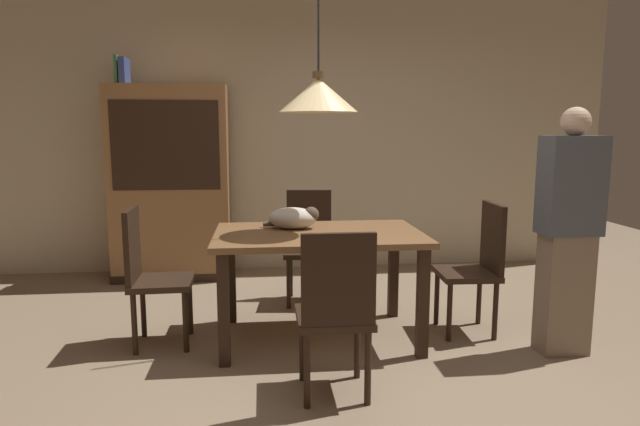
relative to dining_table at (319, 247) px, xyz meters
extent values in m
plane|color=#847056|center=(0.05, -0.60, -0.65)|extent=(10.00, 10.00, 0.00)
cube|color=beige|center=(0.05, 2.05, 0.80)|extent=(6.40, 0.10, 2.90)
cube|color=brown|center=(0.00, 0.00, 0.08)|extent=(1.40, 0.90, 0.04)
cube|color=black|center=(-0.62, -0.39, -0.29)|extent=(0.07, 0.07, 0.71)
cube|color=black|center=(0.62, -0.39, -0.29)|extent=(0.07, 0.07, 0.71)
cube|color=black|center=(-0.62, 0.39, -0.29)|extent=(0.07, 0.07, 0.71)
cube|color=black|center=(0.62, 0.39, -0.29)|extent=(0.07, 0.07, 0.71)
cube|color=black|center=(0.00, 0.80, -0.22)|extent=(0.44, 0.44, 0.04)
cube|color=black|center=(0.02, 0.98, 0.04)|extent=(0.38, 0.07, 0.48)
cylinder|color=black|center=(-0.18, 0.66, -0.44)|extent=(0.04, 0.04, 0.41)
cylinder|color=black|center=(0.14, 0.62, -0.44)|extent=(0.04, 0.04, 0.41)
cylinder|color=black|center=(-0.14, 0.98, -0.44)|extent=(0.04, 0.04, 0.41)
cylinder|color=black|center=(0.18, 0.94, -0.44)|extent=(0.04, 0.04, 0.41)
cube|color=black|center=(1.05, 0.00, -0.22)|extent=(0.42, 0.42, 0.04)
cube|color=black|center=(1.23, -0.01, 0.04)|extent=(0.05, 0.38, 0.48)
cylinder|color=black|center=(0.90, 0.17, -0.44)|extent=(0.04, 0.04, 0.41)
cylinder|color=black|center=(0.88, -0.15, -0.44)|extent=(0.04, 0.04, 0.41)
cylinder|color=black|center=(1.22, 0.15, -0.44)|extent=(0.04, 0.04, 0.41)
cylinder|color=black|center=(1.20, -0.17, -0.44)|extent=(0.04, 0.04, 0.41)
cube|color=black|center=(0.00, -0.80, -0.22)|extent=(0.40, 0.40, 0.04)
cube|color=black|center=(0.00, -0.98, 0.04)|extent=(0.38, 0.04, 0.48)
cylinder|color=black|center=(0.16, -0.64, -0.44)|extent=(0.04, 0.04, 0.41)
cylinder|color=black|center=(-0.16, -0.64, -0.44)|extent=(0.04, 0.04, 0.41)
cylinder|color=black|center=(0.16, -0.96, -0.44)|extent=(0.04, 0.04, 0.41)
cylinder|color=black|center=(-0.16, -0.96, -0.44)|extent=(0.04, 0.04, 0.41)
cube|color=black|center=(-1.05, 0.00, -0.22)|extent=(0.41, 0.41, 0.04)
cube|color=black|center=(-1.23, -0.01, 0.04)|extent=(0.05, 0.38, 0.48)
cylinder|color=black|center=(-0.88, -0.15, -0.44)|extent=(0.04, 0.04, 0.41)
cylinder|color=black|center=(-0.90, 0.17, -0.44)|extent=(0.04, 0.04, 0.41)
cylinder|color=black|center=(-1.20, -0.17, -0.44)|extent=(0.04, 0.04, 0.41)
cylinder|color=black|center=(-1.22, 0.15, -0.44)|extent=(0.04, 0.04, 0.41)
ellipsoid|color=beige|center=(-0.17, 0.15, 0.18)|extent=(0.37, 0.26, 0.15)
sphere|color=brown|center=(-0.04, 0.13, 0.20)|extent=(0.11, 0.11, 0.11)
cylinder|color=brown|center=(-0.28, 0.21, 0.13)|extent=(0.18, 0.04, 0.04)
cone|color=beige|center=(0.00, 0.00, 1.01)|extent=(0.52, 0.52, 0.22)
cylinder|color=#513D23|center=(0.00, 0.00, 1.14)|extent=(0.08, 0.08, 0.04)
cube|color=olive|center=(-1.25, 1.72, 0.28)|extent=(1.10, 0.44, 1.85)
cube|color=black|center=(-1.25, 1.50, 0.65)|extent=(0.97, 0.01, 0.81)
cube|color=black|center=(-1.25, 1.72, -0.61)|extent=(1.12, 0.45, 0.08)
cube|color=#427A4C|center=(-1.68, 1.72, 1.33)|extent=(0.03, 0.20, 0.26)
cube|color=#384C93|center=(-1.63, 1.72, 1.32)|extent=(0.06, 0.24, 0.24)
cube|color=#84705B|center=(1.55, -0.40, -0.26)|extent=(0.30, 0.20, 0.78)
cube|color=#4C515B|center=(1.55, -0.40, 0.44)|extent=(0.36, 0.22, 0.62)
sphere|color=#DBB293|center=(1.55, -0.40, 0.84)|extent=(0.18, 0.18, 0.18)
camera|label=1|loc=(-0.37, -3.61, 0.79)|focal=30.61mm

